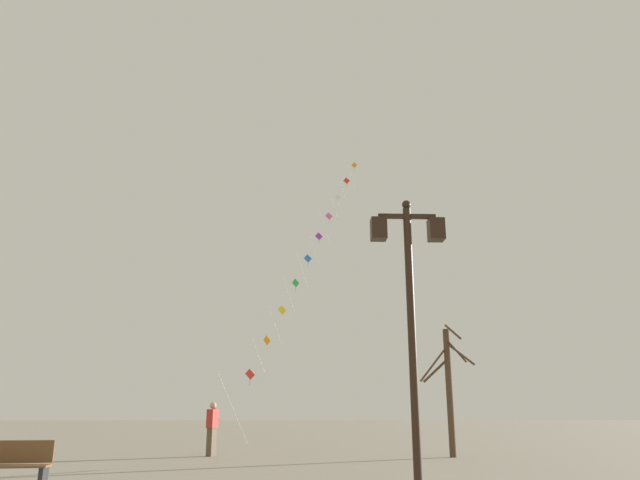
# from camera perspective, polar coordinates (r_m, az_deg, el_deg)

# --- Properties ---
(ground_plane) EXTENTS (160.00, 160.00, 0.00)m
(ground_plane) POSITION_cam_1_polar(r_m,az_deg,el_deg) (22.20, -3.53, -19.74)
(ground_plane) COLOR gray
(twin_lantern_lamp_post) EXTENTS (1.33, 0.28, 5.15)m
(twin_lantern_lamp_post) POSITION_cam_1_polar(r_m,az_deg,el_deg) (10.64, 8.61, -4.36)
(twin_lantern_lamp_post) COLOR black
(twin_lantern_lamp_post) RESTS_ON ground_plane
(kite_train) EXTENTS (6.51, 11.59, 16.18)m
(kite_train) POSITION_cam_1_polar(r_m,az_deg,el_deg) (29.22, -1.24, -1.93)
(kite_train) COLOR brown
(kite_train) RESTS_ON ground_plane
(kite_flyer) EXTENTS (0.39, 0.62, 1.71)m
(kite_flyer) POSITION_cam_1_polar(r_m,az_deg,el_deg) (20.89, -10.31, -17.27)
(kite_flyer) COLOR brown
(kite_flyer) RESTS_ON ground_plane
(bare_tree) EXTENTS (1.62, 1.87, 4.25)m
(bare_tree) POSITION_cam_1_polar(r_m,az_deg,el_deg) (20.55, 12.27, -13.53)
(bare_tree) COLOR #4C3826
(bare_tree) RESTS_ON ground_plane
(park_bench) EXTENTS (1.64, 0.61, 0.89)m
(park_bench) POSITION_cam_1_polar(r_m,az_deg,el_deg) (12.96, -28.06, -18.60)
(park_bench) COLOR brown
(park_bench) RESTS_ON ground_plane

